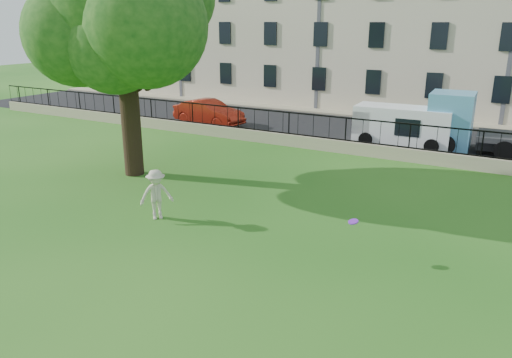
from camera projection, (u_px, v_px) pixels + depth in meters
The scene contains 12 objects.
ground at pixel (198, 246), 14.08m from camera, with size 120.00×120.00×0.00m, color #1E5E16.
retaining_wall at pixel (345, 147), 23.95m from camera, with size 50.00×0.40×0.60m, color tan.
iron_railing at pixel (346, 129), 23.69m from camera, with size 50.00×0.05×1.13m.
street at pixel (373, 134), 27.93m from camera, with size 60.00×9.00×0.01m, color black.
sidewalk at pixel (397, 118), 32.23m from camera, with size 60.00×1.40×0.12m, color tan.
building_row at pixel (426, 8), 34.85m from camera, with size 56.40×10.40×13.80m.
tree at pixel (121, 9), 18.87m from camera, with size 7.99×6.19×9.84m.
man at pixel (156, 195), 15.81m from camera, with size 1.05×0.61×1.63m, color beige.
frisbee at pixel (353, 222), 13.10m from camera, with size 0.27×0.27×0.03m, color purple.
red_sedan at pixel (209, 113), 30.29m from camera, with size 1.60×4.58×1.51m, color #AC2615.
white_van at pixel (403, 126), 25.14m from camera, with size 4.71×1.84×1.98m, color white.
blue_truck at pixel (503, 125), 23.38m from camera, with size 6.65×2.36×2.79m, color #5EABDD.
Camera 1 is at (7.75, -10.37, 6.08)m, focal length 35.00 mm.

